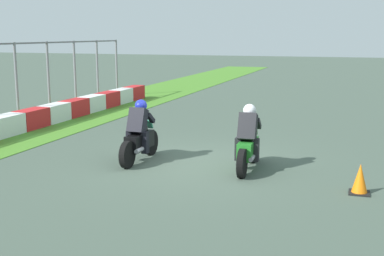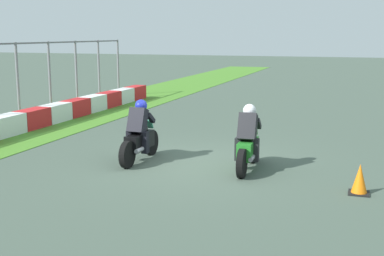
{
  "view_description": "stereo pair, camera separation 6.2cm",
  "coord_description": "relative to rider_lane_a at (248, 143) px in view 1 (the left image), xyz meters",
  "views": [
    {
      "loc": [
        -11.28,
        -3.65,
        3.08
      ],
      "look_at": [
        -0.16,
        0.09,
        0.9
      ],
      "focal_mm": 47.55,
      "sensor_mm": 36.0,
      "label": 1
    },
    {
      "loc": [
        -11.26,
        -3.71,
        3.08
      ],
      "look_at": [
        -0.16,
        0.09,
        0.9
      ],
      "focal_mm": 47.55,
      "sensor_mm": 36.0,
      "label": 2
    }
  ],
  "objects": [
    {
      "name": "ground_plane",
      "position": [
        0.14,
        1.25,
        -0.62
      ],
      "size": [
        120.0,
        120.0,
        0.0
      ],
      "primitive_type": "plane",
      "color": "#445447"
    },
    {
      "name": "rider_lane_b",
      "position": [
        -0.06,
        2.68,
        0.0
      ],
      "size": [
        2.04,
        0.54,
        1.51
      ],
      "rotation": [
        0.0,
        0.0,
        0.0
      ],
      "color": "black",
      "rests_on": "ground_plane"
    },
    {
      "name": "traffic_cone",
      "position": [
        -1.05,
        -2.46,
        -0.34
      ],
      "size": [
        0.4,
        0.4,
        0.6
      ],
      "color": "black",
      "rests_on": "ground_plane"
    },
    {
      "name": "rider_lane_a",
      "position": [
        0.0,
        0.0,
        0.0
      ],
      "size": [
        2.04,
        0.55,
        1.51
      ],
      "rotation": [
        0.0,
        0.0,
        0.04
      ],
      "color": "black",
      "rests_on": "ground_plane"
    }
  ]
}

